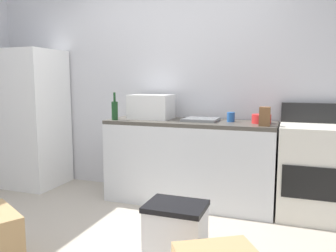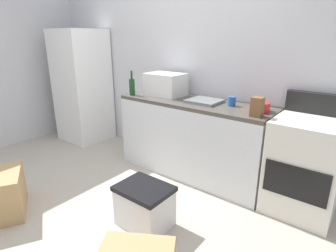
% 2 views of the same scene
% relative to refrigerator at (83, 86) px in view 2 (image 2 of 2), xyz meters
% --- Properties ---
extents(ground_plane, '(6.00, 6.00, 0.00)m').
position_rel_refrigerator_xyz_m(ground_plane, '(1.75, -1.15, -0.85)').
color(ground_plane, '#B2A899').
extents(wall_back, '(5.00, 0.10, 2.60)m').
position_rel_refrigerator_xyz_m(wall_back, '(1.75, 0.40, 0.45)').
color(wall_back, silver).
rests_on(wall_back, ground_plane).
extents(kitchen_counter, '(1.80, 0.60, 0.90)m').
position_rel_refrigerator_xyz_m(kitchen_counter, '(2.05, 0.05, -0.40)').
color(kitchen_counter, silver).
rests_on(kitchen_counter, ground_plane).
extents(refrigerator, '(0.68, 0.66, 1.70)m').
position_rel_refrigerator_xyz_m(refrigerator, '(0.00, 0.00, 0.00)').
color(refrigerator, white).
rests_on(refrigerator, ground_plane).
extents(stove_oven, '(0.60, 0.61, 1.10)m').
position_rel_refrigerator_xyz_m(stove_oven, '(3.27, 0.06, -0.39)').
color(stove_oven, silver).
rests_on(stove_oven, ground_plane).
extents(microwave, '(0.46, 0.34, 0.27)m').
position_rel_refrigerator_xyz_m(microwave, '(1.58, 0.10, 0.18)').
color(microwave, white).
rests_on(microwave, kitchen_counter).
extents(sink_basin, '(0.36, 0.32, 0.03)m').
position_rel_refrigerator_xyz_m(sink_basin, '(2.17, 0.06, 0.06)').
color(sink_basin, slate).
rests_on(sink_basin, kitchen_counter).
extents(wine_bottle, '(0.07, 0.07, 0.30)m').
position_rel_refrigerator_xyz_m(wine_bottle, '(1.25, -0.15, 0.16)').
color(wine_bottle, '#193F1E').
rests_on(wine_bottle, kitchen_counter).
extents(coffee_mug, '(0.08, 0.08, 0.10)m').
position_rel_refrigerator_xyz_m(coffee_mug, '(2.48, 0.10, 0.10)').
color(coffee_mug, '#2659A5').
rests_on(coffee_mug, kitchen_counter).
extents(knife_block, '(0.10, 0.10, 0.18)m').
position_rel_refrigerator_xyz_m(knife_block, '(2.83, -0.12, 0.14)').
color(knife_block, brown).
rests_on(knife_block, kitchen_counter).
extents(mixing_bowl, '(0.19, 0.19, 0.09)m').
position_rel_refrigerator_xyz_m(mixing_bowl, '(2.79, 0.07, 0.09)').
color(mixing_bowl, red).
rests_on(mixing_bowl, kitchen_counter).
extents(cardboard_box_large, '(0.63, 0.59, 0.41)m').
position_rel_refrigerator_xyz_m(cardboard_box_large, '(1.08, -1.76, -0.65)').
color(cardboard_box_large, tan).
rests_on(cardboard_box_large, ground_plane).
extents(storage_bin, '(0.46, 0.36, 0.38)m').
position_rel_refrigerator_xyz_m(storage_bin, '(2.26, -1.04, -0.66)').
color(storage_bin, silver).
rests_on(storage_bin, ground_plane).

